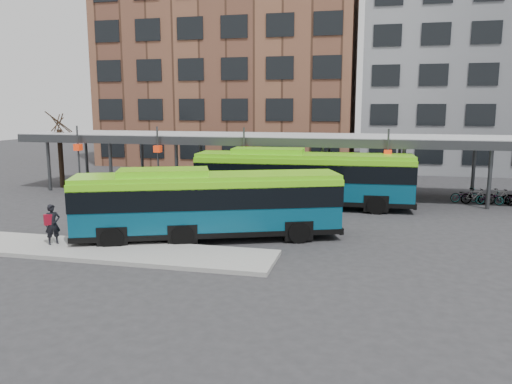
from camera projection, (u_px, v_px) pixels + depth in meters
name	position (u px, v px, depth m)	size (l,w,h in m)	color
ground	(255.00, 242.00, 22.78)	(120.00, 120.00, 0.00)	#28282B
boarding_island	(112.00, 251.00, 21.11)	(14.00, 3.00, 0.18)	gray
canopy	(297.00, 139.00, 34.47)	(40.00, 6.53, 4.80)	#999B9E
tree	(61.00, 155.00, 37.89)	(1.64, 1.64, 5.60)	black
building_brick	(232.00, 60.00, 53.84)	(26.00, 14.00, 22.00)	brown
building_grey	(491.00, 66.00, 48.21)	(24.00, 14.00, 20.00)	slate
bus_front	(207.00, 203.00, 23.07)	(12.25, 6.72, 3.34)	navy
bus_rear	(302.00, 177.00, 30.48)	(13.19, 3.51, 3.60)	navy
pedestrian	(52.00, 224.00, 21.74)	(0.74, 0.76, 1.77)	black
bike_rack	(493.00, 197.00, 31.51)	(5.00, 1.33, 1.07)	slate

